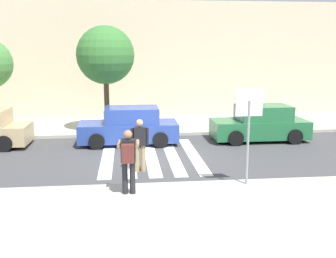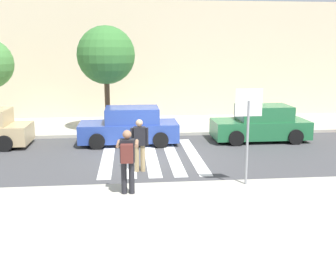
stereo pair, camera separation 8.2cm
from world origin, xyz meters
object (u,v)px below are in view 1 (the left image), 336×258
stop_sign (249,115)px  parked_car_blue (129,127)px  photographer_with_backpack (128,156)px  street_tree_center (105,55)px  pedestrian_crossing (140,142)px  parked_car_green (260,124)px

stop_sign → parked_car_blue: (-3.26, 5.87, -1.40)m
stop_sign → parked_car_blue: 6.86m
photographer_with_backpack → street_tree_center: (-0.92, 8.27, 2.48)m
stop_sign → street_tree_center: 9.03m
pedestrian_crossing → parked_car_blue: (-0.30, 3.94, -0.25)m
stop_sign → street_tree_center: size_ratio=0.56×
photographer_with_backpack → pedestrian_crossing: (0.38, 2.39, -0.19)m
stop_sign → photographer_with_backpack: size_ratio=1.58×
pedestrian_crossing → parked_car_blue: bearing=94.3°
parked_car_blue → pedestrian_crossing: bearing=-85.7°
parked_car_green → street_tree_center: street_tree_center is taller
parked_car_green → parked_car_blue: bearing=180.0°
pedestrian_crossing → photographer_with_backpack: bearing=-99.1°
stop_sign → pedestrian_crossing: stop_sign is taller
parked_car_blue → parked_car_green: 5.68m
pedestrian_crossing → street_tree_center: size_ratio=0.36×
photographer_with_backpack → pedestrian_crossing: size_ratio=1.00×
stop_sign → parked_car_blue: stop_sign is taller
stop_sign → parked_car_green: bearing=67.6°
street_tree_center → stop_sign: bearing=-61.4°
parked_car_blue → stop_sign: bearing=-61.0°
photographer_with_backpack → parked_car_blue: 6.34m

